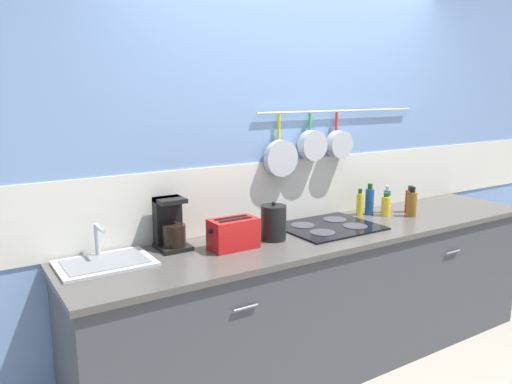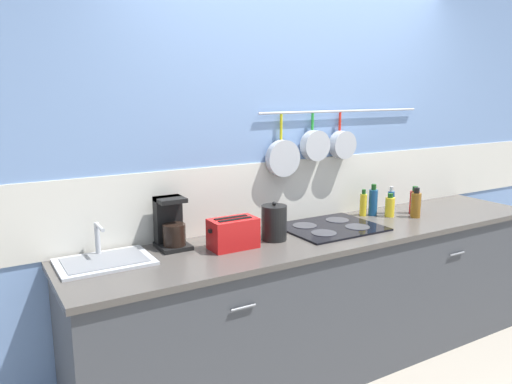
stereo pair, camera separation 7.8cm
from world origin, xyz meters
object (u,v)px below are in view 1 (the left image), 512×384
Objects in this scene: coffee_maker at (171,227)px; bottle_cooking_wine at (387,201)px; kettle at (273,223)px; bottle_vinegar at (412,203)px; toaster at (233,233)px; bottle_olive_oil at (386,206)px; bottle_hot_sauce at (360,203)px; bottle_sesame_oil at (369,201)px; bottle_dish_soap at (410,201)px.

coffee_maker is 1.45× the size of bottle_cooking_wine.
kettle reaches higher than bottle_vinegar.
toaster is 1.28m from bottle_olive_oil.
toaster is 1.23× the size of kettle.
kettle is 1.23× the size of bottle_hot_sauce.
bottle_sesame_oil is 0.32m from bottle_dish_soap.
toaster is 1.44× the size of bottle_cooking_wine.
bottle_vinegar reaches higher than bottle_olive_oil.
toaster is 1.72× the size of bottle_olive_oil.
bottle_sesame_oil is at bearing 130.81° from bottle_olive_oil.
bottle_cooking_wine is at bearing 151.69° from bottle_dish_soap.
bottle_dish_soap is at bearing 1.64° from toaster.
bottle_sesame_oil is at bearing 7.26° from toaster.
bottle_olive_oil is 0.22m from bottle_dish_soap.
bottle_dish_soap is at bearing -5.96° from bottle_olive_oil.
bottle_vinegar is (0.14, -0.11, 0.02)m from bottle_olive_oil.
bottle_hot_sauce is 0.07m from bottle_sesame_oil.
bottle_vinegar is at bearing -37.81° from bottle_olive_oil.
coffee_maker is 1.24× the size of kettle.
bottle_vinegar is at bearing -38.25° from bottle_hot_sauce.
coffee_maker is at bearing 145.95° from toaster.
kettle is at bearing 3.55° from toaster.
kettle is 1.07m from bottle_cooking_wine.
coffee_maker is 1.73m from bottle_vinegar.
kettle is at bearing -178.81° from bottle_dish_soap.
kettle is at bearing 176.99° from bottle_vinegar.
bottle_olive_oil is 0.84× the size of bottle_dish_soap.
bottle_hot_sauce reaches higher than toaster.
bottle_hot_sauce is (0.85, 0.16, -0.02)m from kettle.
kettle is (0.28, 0.02, 0.02)m from toaster.
bottle_sesame_oil reaches higher than bottle_olive_oil.
bottle_dish_soap is (0.36, -0.14, 0.00)m from bottle_hot_sauce.
bottle_sesame_oil is at bearing 137.68° from bottle_vinegar.
bottle_sesame_oil is 1.36× the size of bottle_olive_oil.
kettle is 1.40× the size of bottle_olive_oil.
bottle_dish_soap is (1.79, -0.15, -0.03)m from coffee_maker.
kettle is at bearing -17.36° from coffee_maker.
bottle_sesame_oil reaches higher than bottle_cooking_wine.
bottle_dish_soap is (1.22, 0.03, -0.02)m from kettle.
bottle_hot_sauce is 1.14× the size of bottle_olive_oil.
bottle_cooking_wine is (0.21, -0.06, 0.00)m from bottle_hot_sauce.
bottle_vinegar is (1.42, -0.04, 0.01)m from toaster.
bottle_dish_soap reaches higher than bottle_olive_oil.
bottle_sesame_oil reaches higher than toaster.
bottle_dish_soap is (0.22, -0.02, 0.01)m from bottle_olive_oil.
bottle_cooking_wine is at bearing -11.40° from bottle_sesame_oil.
bottle_vinegar is 0.12m from bottle_dish_soap.
coffee_maker is at bearing 172.03° from bottle_vinegar.
coffee_maker is 1.37× the size of bottle_vinegar.
bottle_cooking_wine is at bearing 5.72° from kettle.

